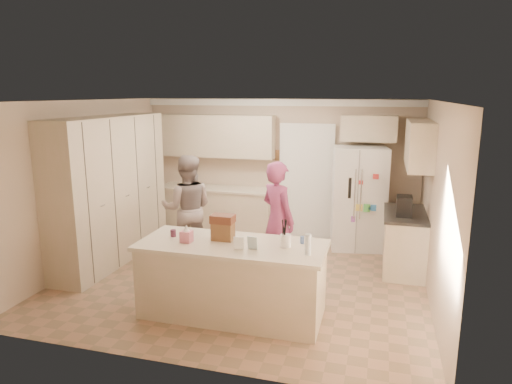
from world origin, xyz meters
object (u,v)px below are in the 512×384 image
(tissue_box, at_px, (187,236))
(utensil_crock, at_px, (286,241))
(dollhouse_body, at_px, (223,231))
(refrigerator, at_px, (359,198))
(island_base, at_px, (232,281))
(teen_girl, at_px, (278,220))
(teen_boy, at_px, (187,209))
(coffee_maker, at_px, (404,206))

(tissue_box, bearing_deg, utensil_crock, 7.13)
(dollhouse_body, bearing_deg, utensil_crock, -3.58)
(refrigerator, height_order, island_base, refrigerator)
(refrigerator, distance_m, dollhouse_body, 3.25)
(tissue_box, xyz_separation_m, teen_girl, (0.81, 1.46, -0.12))
(dollhouse_body, height_order, teen_boy, teen_boy)
(utensil_crock, distance_m, teen_boy, 2.49)
(refrigerator, xyz_separation_m, dollhouse_body, (-1.49, -2.88, 0.14))
(island_base, height_order, dollhouse_body, dollhouse_body)
(utensil_crock, height_order, teen_boy, teen_boy)
(dollhouse_body, xyz_separation_m, teen_boy, (-1.15, 1.50, -0.16))
(teen_boy, height_order, teen_girl, same)
(coffee_maker, relative_size, island_base, 0.14)
(coffee_maker, xyz_separation_m, tissue_box, (-2.60, -2.00, -0.07))
(refrigerator, bearing_deg, teen_boy, -161.49)
(utensil_crock, height_order, dollhouse_body, dollhouse_body)
(refrigerator, relative_size, tissue_box, 12.86)
(teen_boy, bearing_deg, island_base, 110.36)
(coffee_maker, height_order, teen_boy, teen_boy)
(coffee_maker, xyz_separation_m, dollhouse_body, (-2.20, -1.80, -0.03))
(refrigerator, xyz_separation_m, teen_girl, (-1.08, -1.63, -0.03))
(coffee_maker, height_order, teen_girl, teen_girl)
(dollhouse_body, bearing_deg, island_base, -33.69)
(coffee_maker, xyz_separation_m, utensil_crock, (-1.40, -1.85, -0.07))
(utensil_crock, relative_size, dollhouse_body, 0.58)
(island_base, distance_m, tissue_box, 0.79)
(refrigerator, xyz_separation_m, coffee_maker, (0.71, -1.08, 0.17))
(coffee_maker, relative_size, utensil_crock, 2.00)
(island_base, distance_m, utensil_crock, 0.86)
(tissue_box, height_order, teen_girl, teen_girl)
(coffee_maker, bearing_deg, refrigerator, 123.24)
(coffee_maker, distance_m, teen_girl, 1.88)
(refrigerator, height_order, tissue_box, refrigerator)
(refrigerator, relative_size, teen_boy, 1.03)
(utensil_crock, height_order, tissue_box, utensil_crock)
(tissue_box, xyz_separation_m, teen_boy, (-0.75, 1.70, -0.12))
(coffee_maker, distance_m, tissue_box, 3.28)
(refrigerator, xyz_separation_m, island_base, (-1.34, -2.98, -0.46))
(coffee_maker, bearing_deg, tissue_box, -142.43)
(tissue_box, distance_m, dollhouse_body, 0.45)
(utensil_crock, bearing_deg, tissue_box, -172.87)
(coffee_maker, xyz_separation_m, island_base, (-2.05, -1.90, -0.63))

